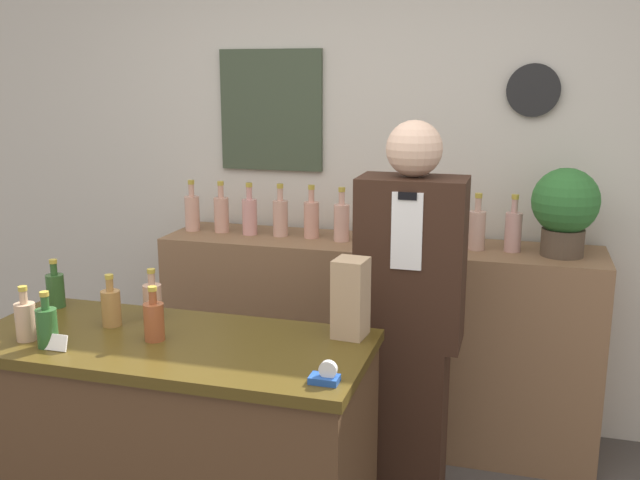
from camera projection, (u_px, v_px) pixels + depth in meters
The scene contains 25 objects.
back_wall at pixel (359, 167), 3.76m from camera, with size 5.20×0.09×2.70m.
back_shelf at pixel (375, 340), 3.63m from camera, with size 2.16×0.47×1.02m.
display_counter at pixel (173, 455), 2.63m from camera, with size 1.44×0.63×0.91m.
shopkeeper at pixel (409, 328), 2.88m from camera, with size 0.42×0.26×1.66m.
potted_plant at pixel (565, 207), 3.21m from camera, with size 0.30×0.30×0.40m.
paper_bag at pixel (351, 298), 2.53m from camera, with size 0.12×0.13×0.28m.
tape_dispenser at pixel (326, 376), 2.16m from camera, with size 0.09×0.06×0.07m.
price_card_right at pixel (55, 342), 2.42m from camera, with size 0.09×0.02×0.06m.
counter_bottle_0 at pixel (55, 289), 2.87m from camera, with size 0.07×0.07×0.20m.
counter_bottle_1 at pixel (26, 320), 2.50m from camera, with size 0.07×0.07×0.20m.
counter_bottle_2 at pixel (47, 326), 2.44m from camera, with size 0.07×0.07×0.20m.
counter_bottle_3 at pixel (111, 306), 2.65m from camera, with size 0.07×0.07×0.20m.
counter_bottle_4 at pixel (153, 300), 2.73m from camera, with size 0.07×0.07×0.20m.
counter_bottle_5 at pixel (154, 320), 2.50m from camera, with size 0.07×0.07×0.20m.
shelf_bottle_0 at pixel (192, 212), 3.77m from camera, with size 0.08×0.08×0.27m.
shelf_bottle_1 at pixel (221, 213), 3.74m from camera, with size 0.08×0.08×0.27m.
shelf_bottle_2 at pixel (250, 215), 3.68m from camera, with size 0.08×0.08×0.27m.
shelf_bottle_3 at pixel (280, 217), 3.64m from camera, with size 0.08×0.08×0.27m.
shelf_bottle_4 at pixel (311, 218), 3.60m from camera, with size 0.08×0.08×0.27m.
shelf_bottle_5 at pixel (342, 221), 3.53m from camera, with size 0.08×0.08×0.27m.
shelf_bottle_6 at pixel (375, 222), 3.50m from camera, with size 0.08×0.08×0.27m.
shelf_bottle_7 at pixel (407, 225), 3.44m from camera, with size 0.08×0.08×0.27m.
shelf_bottle_8 at pixel (442, 226), 3.42m from camera, with size 0.08×0.08×0.27m.
shelf_bottle_9 at pixel (477, 229), 3.35m from camera, with size 0.08×0.08×0.27m.
shelf_bottle_10 at pixel (513, 230), 3.32m from camera, with size 0.08×0.08×0.27m.
Camera 1 is at (0.84, -1.66, 1.82)m, focal length 40.00 mm.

